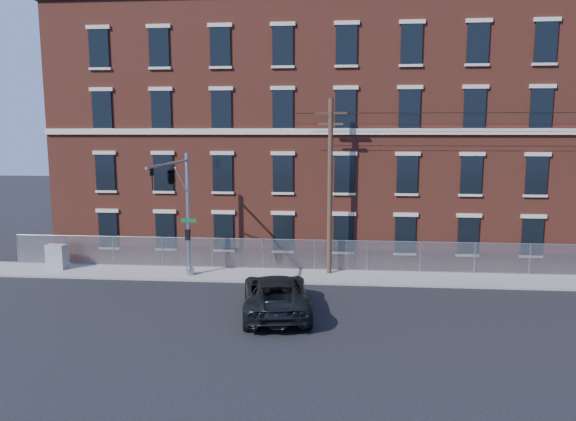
# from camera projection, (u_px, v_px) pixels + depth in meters

# --- Properties ---
(ground) EXTENTS (140.00, 140.00, 0.00)m
(ground) POSITION_uv_depth(u_px,v_px,m) (286.00, 305.00, 25.71)
(ground) COLOR black
(ground) RESTS_ON ground
(sidewalk) EXTENTS (65.00, 3.00, 0.12)m
(sidewalk) POSITION_uv_depth(u_px,v_px,m) (508.00, 281.00, 29.61)
(sidewalk) COLOR gray
(sidewalk) RESTS_ON ground
(mill_building) EXTENTS (55.30, 14.32, 16.30)m
(mill_building) POSITION_uv_depth(u_px,v_px,m) (474.00, 134.00, 37.20)
(mill_building) COLOR brown
(mill_building) RESTS_ON ground
(chain_link_fence) EXTENTS (59.06, 0.06, 1.85)m
(chain_link_fence) POSITION_uv_depth(u_px,v_px,m) (502.00, 258.00, 30.74)
(chain_link_fence) COLOR #A5A8AD
(chain_link_fence) RESTS_ON ground
(traffic_signal_mast) EXTENTS (0.90, 6.75, 7.00)m
(traffic_signal_mast) POSITION_uv_depth(u_px,v_px,m) (175.00, 188.00, 27.57)
(traffic_signal_mast) COLOR #9EA0A5
(traffic_signal_mast) RESTS_ON ground
(utility_pole_near) EXTENTS (1.80, 0.28, 10.00)m
(utility_pole_near) POSITION_uv_depth(u_px,v_px,m) (330.00, 184.00, 30.26)
(utility_pole_near) COLOR #4A3625
(utility_pole_near) RESTS_ON ground
(pickup_truck) EXTENTS (3.80, 6.70, 1.76)m
(pickup_truck) POSITION_uv_depth(u_px,v_px,m) (276.00, 294.00, 24.50)
(pickup_truck) COLOR black
(pickup_truck) RESTS_ON ground
(utility_cabinet) EXTENTS (1.25, 0.76, 1.47)m
(utility_cabinet) POSITION_uv_depth(u_px,v_px,m) (57.00, 257.00, 31.91)
(utility_cabinet) COLOR gray
(utility_cabinet) RESTS_ON sidewalk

